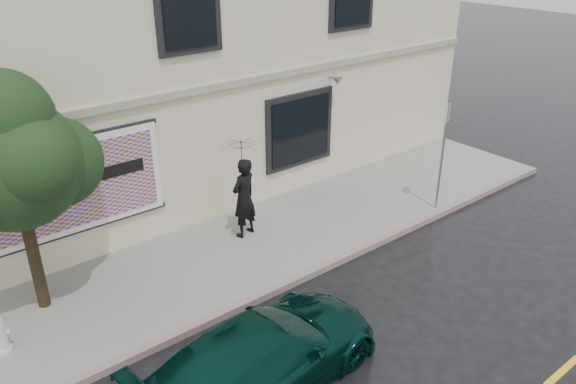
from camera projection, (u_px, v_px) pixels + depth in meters
ground at (335, 322)px, 11.07m from camera, size 90.00×90.00×0.00m
sidewalk at (241, 251)px, 13.33m from camera, size 20.00×3.50×0.15m
curb at (287, 284)px, 12.10m from camera, size 20.00×0.18×0.16m
building at (122, 64)px, 15.89m from camera, size 20.00×8.12×7.00m
billboard at (68, 188)px, 11.84m from camera, size 4.30×0.16×2.20m
car at (263, 357)px, 9.24m from camera, size 4.71×2.46×1.32m
pedestrian at (244, 198)px, 13.47m from camera, size 0.83×0.65×2.01m
umbrella at (242, 143)px, 12.87m from camera, size 1.27×1.27×0.80m
street_tree at (13, 164)px, 10.01m from camera, size 2.46×2.46×4.31m
fire_hydrant at (0, 335)px, 9.95m from camera, size 0.31×0.29×0.76m
sign_pole at (443, 148)px, 14.46m from camera, size 0.34×0.15×2.92m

